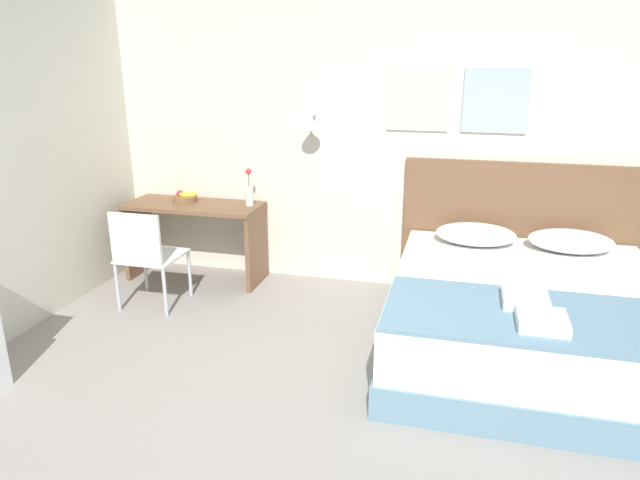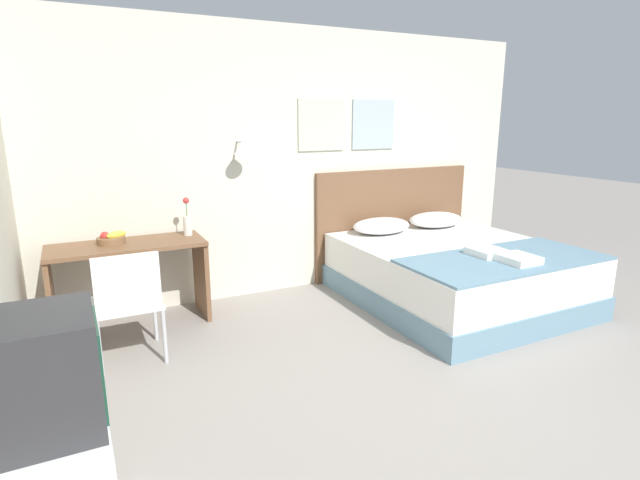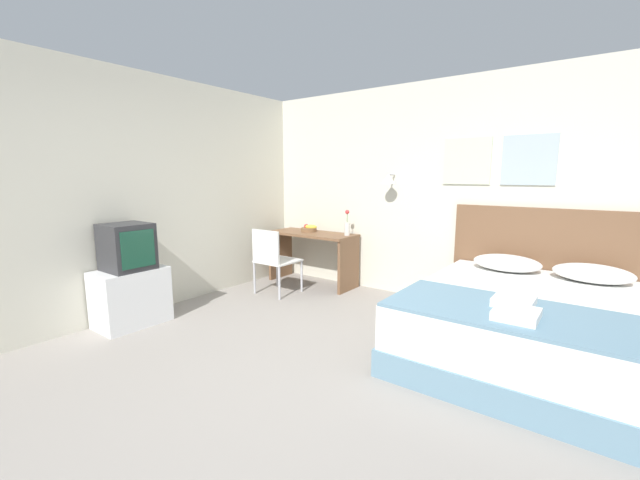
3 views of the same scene
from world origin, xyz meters
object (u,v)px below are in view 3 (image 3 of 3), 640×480
object	(u,v)px
throw_blanket	(520,314)
desk_chair	(272,256)
pillow_left	(507,263)
pillow_right	(593,273)
bed	(531,328)
headboard	(551,267)
television	(127,247)
folded_towel_mid_bed	(516,314)
folded_towel_near_foot	(514,301)
fruit_bowl	(309,229)
desk	(313,248)
tv_stand	(131,297)
flower_vase	(347,226)

from	to	relation	value
throw_blanket	desk_chair	xyz separation A→B (m)	(-3.01, 0.67, -0.07)
pillow_left	pillow_right	world-z (taller)	same
bed	desk_chair	bearing A→B (deg)	178.81
headboard	television	bearing A→B (deg)	-142.72
pillow_left	television	bearing A→B (deg)	-143.04
bed	folded_towel_mid_bed	size ratio (longest dim) A/B	7.14
folded_towel_near_foot	desk_chair	xyz separation A→B (m)	(-2.94, 0.52, -0.12)
bed	television	distance (m)	3.85
pillow_right	fruit_bowl	size ratio (longest dim) A/B	2.59
desk	desk_chair	distance (m)	0.74
pillow_left	television	world-z (taller)	television
folded_towel_mid_bed	tv_stand	bearing A→B (deg)	-166.70
headboard	desk	distance (m)	2.93
headboard	pillow_right	world-z (taller)	headboard
bed	fruit_bowl	world-z (taller)	fruit_bowl
bed	pillow_right	distance (m)	0.93
desk_chair	television	world-z (taller)	television
headboard	desk	world-z (taller)	headboard
pillow_right	television	bearing A→B (deg)	-148.65
pillow_right	bed	bearing A→B (deg)	-115.48
pillow_left	fruit_bowl	bearing A→B (deg)	178.07
pillow_right	throw_blanket	xyz separation A→B (m)	(-0.37, -1.37, -0.07)
throw_blanket	tv_stand	bearing A→B (deg)	-164.45
bed	tv_stand	xyz separation A→B (m)	(-3.48, -1.57, 0.01)
desk_chair	television	size ratio (longest dim) A/B	1.82
desk	desk_chair	size ratio (longest dim) A/B	1.47
desk	flower_vase	size ratio (longest dim) A/B	3.66
pillow_left	desk_chair	world-z (taller)	desk_chair
tv_stand	television	distance (m)	0.53
folded_towel_mid_bed	bed	bearing A→B (deg)	89.84
desk	pillow_right	bearing A→B (deg)	-0.52
pillow_left	television	xyz separation A→B (m)	(-3.11, -2.34, 0.17)
tv_stand	desk	bearing A→B (deg)	76.73
desk_chair	television	bearing A→B (deg)	-105.83
pillow_left	bed	bearing A→B (deg)	-64.52
pillow_right	folded_towel_near_foot	bearing A→B (deg)	-109.56
desk	tv_stand	size ratio (longest dim) A/B	1.87
fruit_bowl	tv_stand	distance (m)	2.52
pillow_left	pillow_right	size ratio (longest dim) A/B	1.00
pillow_left	folded_towel_near_foot	distance (m)	1.26
throw_blanket	folded_towel_mid_bed	bearing A→B (deg)	-90.83
bed	desk_chair	size ratio (longest dim) A/B	2.42
headboard	throw_blanket	distance (m)	1.68
desk	television	bearing A→B (deg)	-103.20
headboard	tv_stand	xyz separation A→B (m)	(-3.48, -2.64, -0.31)
folded_towel_mid_bed	fruit_bowl	bearing A→B (deg)	152.04
desk	television	distance (m)	2.45
tv_stand	flower_vase	bearing A→B (deg)	65.92
bed	pillow_left	bearing A→B (deg)	115.48
television	pillow_right	bearing A→B (deg)	31.35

